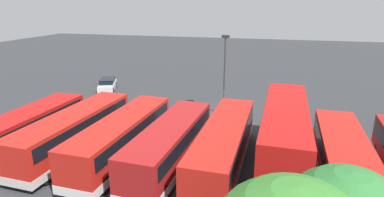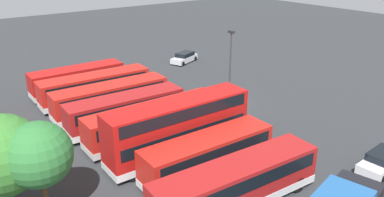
{
  "view_description": "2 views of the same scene",
  "coord_description": "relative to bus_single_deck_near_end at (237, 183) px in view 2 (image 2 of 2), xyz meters",
  "views": [
    {
      "loc": [
        -4.59,
        29.09,
        10.56
      ],
      "look_at": [
        2.8,
        1.26,
        1.85
      ],
      "focal_mm": 29.79,
      "sensor_mm": 36.0,
      "label": 1
    },
    {
      "loc": [
        -27.15,
        25.2,
        15.1
      ],
      "look_at": [
        -0.26,
        4.99,
        1.94
      ],
      "focal_mm": 36.07,
      "sensor_mm": 36.0,
      "label": 2
    }
  ],
  "objects": [
    {
      "name": "bus_single_deck_far_end",
      "position": [
        25.32,
        0.21,
        -0.0
      ],
      "size": [
        2.77,
        10.17,
        2.95
      ],
      "color": "#B71411",
      "rests_on": "ground"
    },
    {
      "name": "car_small_green",
      "position": [
        -3.29,
        -11.3,
        -0.92
      ],
      "size": [
        2.09,
        4.37,
        1.43
      ],
      "color": "silver",
      "rests_on": "ground"
    },
    {
      "name": "bus_single_deck_fifth",
      "position": [
        14.41,
        0.04,
        -0.0
      ],
      "size": [
        3.12,
        10.86,
        2.95
      ],
      "color": "#A51919",
      "rests_on": "ground"
    },
    {
      "name": "bus_single_deck_near_end",
      "position": [
        0.0,
        0.0,
        0.0
      ],
      "size": [
        3.28,
        11.71,
        2.95
      ],
      "color": "#A51919",
      "rests_on": "ground"
    },
    {
      "name": "ground_plane",
      "position": [
        12.7,
        -10.87,
        -1.62
      ],
      "size": [
        140.0,
        140.0,
        0.0
      ],
      "primitive_type": "plane",
      "color": "#2D3033"
    },
    {
      "name": "lamp_post_tall",
      "position": [
        12.65,
        -10.79,
        2.91
      ],
      "size": [
        0.7,
        0.3,
        7.72
      ],
      "color": "#38383D",
      "rests_on": "ground"
    },
    {
      "name": "bus_single_deck_sixth",
      "position": [
        18.0,
        -0.24,
        -0.0
      ],
      "size": [
        3.02,
        11.39,
        2.95
      ],
      "color": "red",
      "rests_on": "ground"
    },
    {
      "name": "bus_single_deck_fourth",
      "position": [
        10.99,
        -0.83,
        0.0
      ],
      "size": [
        2.82,
        12.12,
        2.95
      ],
      "color": "red",
      "rests_on": "ground"
    },
    {
      "name": "bus_single_deck_second",
      "position": [
        3.81,
        -0.8,
        -0.0
      ],
      "size": [
        2.87,
        10.16,
        2.95
      ],
      "color": "red",
      "rests_on": "ground"
    },
    {
      "name": "car_hatchback_silver",
      "position": [
        28.3,
        -16.48,
        -0.92
      ],
      "size": [
        3.27,
        4.76,
        1.43
      ],
      "color": "silver",
      "rests_on": "ground"
    },
    {
      "name": "tree_rightmost",
      "position": [
        5.87,
        9.82,
        2.66
      ],
      "size": [
        3.86,
        3.86,
        6.23
      ],
      "color": "#4C3823",
      "rests_on": "ground"
    },
    {
      "name": "bus_double_decker_third",
      "position": [
        7.27,
        -0.73,
        0.83
      ],
      "size": [
        2.87,
        11.82,
        4.55
      ],
      "color": "#B71411",
      "rests_on": "ground"
    },
    {
      "name": "bus_single_deck_seventh",
      "position": [
        21.87,
        -0.35,
        -0.0
      ],
      "size": [
        3.09,
        11.58,
        2.95
      ],
      "color": "red",
      "rests_on": "ground"
    },
    {
      "name": "tree_midright",
      "position": [
        7.38,
        11.44,
        2.49
      ],
      "size": [
        4.82,
        4.82,
        6.53
      ],
      "color": "#4C3823",
      "rests_on": "ground"
    }
  ]
}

